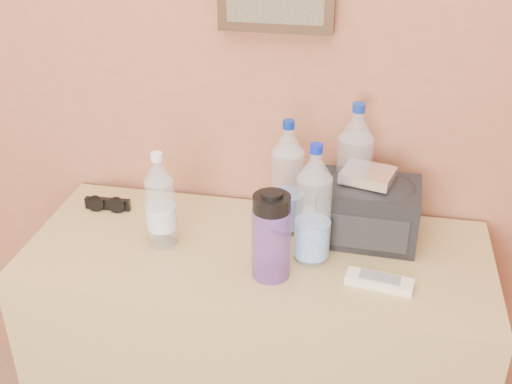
% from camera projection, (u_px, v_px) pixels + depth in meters
% --- Properties ---
extents(dresser, '(1.22, 0.51, 0.76)m').
position_uv_depth(dresser, '(257.00, 357.00, 1.88)').
color(dresser, tan).
rests_on(dresser, ground).
extents(pet_large_b, '(0.09, 0.09, 0.32)m').
position_uv_depth(pet_large_b, '(287.00, 183.00, 1.71)').
color(pet_large_b, silver).
rests_on(pet_large_b, dresser).
extents(pet_large_c, '(0.10, 0.10, 0.35)m').
position_uv_depth(pet_large_c, '(354.00, 171.00, 1.75)').
color(pet_large_c, silver).
rests_on(pet_large_c, dresser).
extents(pet_large_d, '(0.09, 0.09, 0.32)m').
position_uv_depth(pet_large_d, '(313.00, 211.00, 1.59)').
color(pet_large_d, silver).
rests_on(pet_large_d, dresser).
extents(pet_small, '(0.08, 0.08, 0.26)m').
position_uv_depth(pet_small, '(161.00, 205.00, 1.66)').
color(pet_small, '#A3BFD4').
rests_on(pet_small, dresser).
extents(nalgene_bottle, '(0.10, 0.10, 0.23)m').
position_uv_depth(nalgene_bottle, '(271.00, 235.00, 1.54)').
color(nalgene_bottle, '#6338A1').
rests_on(nalgene_bottle, dresser).
extents(sunglasses, '(0.14, 0.06, 0.03)m').
position_uv_depth(sunglasses, '(108.00, 204.00, 1.87)').
color(sunglasses, black).
rests_on(sunglasses, dresser).
extents(ac_remote, '(0.17, 0.08, 0.02)m').
position_uv_depth(ac_remote, '(379.00, 282.00, 1.55)').
color(ac_remote, silver).
rests_on(ac_remote, dresser).
extents(toiletry_bag, '(0.27, 0.20, 0.18)m').
position_uv_depth(toiletry_bag, '(368.00, 208.00, 1.71)').
color(toiletry_bag, black).
rests_on(toiletry_bag, dresser).
extents(foil_packet, '(0.15, 0.13, 0.03)m').
position_uv_depth(foil_packet, '(368.00, 175.00, 1.65)').
color(foil_packet, silver).
rests_on(foil_packet, toiletry_bag).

